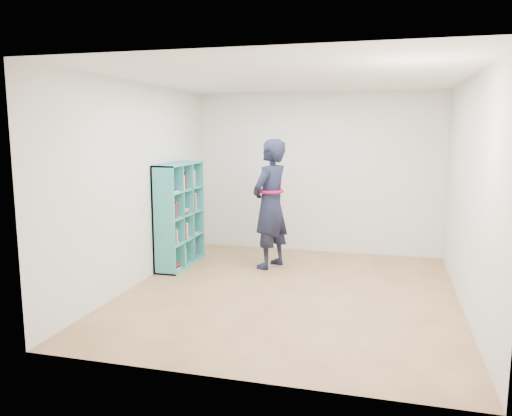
# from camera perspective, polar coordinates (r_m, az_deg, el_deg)

# --- Properties ---
(floor) EXTENTS (4.50, 4.50, 0.00)m
(floor) POSITION_cam_1_polar(r_m,az_deg,el_deg) (6.28, 3.84, -9.65)
(floor) COLOR brown
(floor) RESTS_ON ground
(ceiling) EXTENTS (4.50, 4.50, 0.00)m
(ceiling) POSITION_cam_1_polar(r_m,az_deg,el_deg) (5.99, 4.10, 14.66)
(ceiling) COLOR white
(ceiling) RESTS_ON wall_back
(wall_left) EXTENTS (0.02, 4.50, 2.60)m
(wall_left) POSITION_cam_1_polar(r_m,az_deg,el_deg) (6.67, -13.18, 2.67)
(wall_left) COLOR silver
(wall_left) RESTS_ON floor
(wall_right) EXTENTS (0.02, 4.50, 2.60)m
(wall_right) POSITION_cam_1_polar(r_m,az_deg,el_deg) (5.96, 23.22, 1.45)
(wall_right) COLOR silver
(wall_right) RESTS_ON floor
(wall_back) EXTENTS (4.00, 0.02, 2.60)m
(wall_back) POSITION_cam_1_polar(r_m,az_deg,el_deg) (8.21, 6.95, 3.98)
(wall_back) COLOR silver
(wall_back) RESTS_ON floor
(wall_front) EXTENTS (4.00, 0.02, 2.60)m
(wall_front) POSITION_cam_1_polar(r_m,az_deg,el_deg) (3.84, -2.42, -1.62)
(wall_front) COLOR silver
(wall_front) RESTS_ON floor
(bookshelf) EXTENTS (0.33, 1.14, 1.52)m
(bookshelf) POSITION_cam_1_polar(r_m,az_deg,el_deg) (7.45, -8.91, -0.99)
(bookshelf) COLOR teal
(bookshelf) RESTS_ON floor
(person) EXTENTS (0.67, 0.80, 1.87)m
(person) POSITION_cam_1_polar(r_m,az_deg,el_deg) (7.21, 1.65, 0.46)
(person) COLOR black
(person) RESTS_ON floor
(smartphone) EXTENTS (0.04, 0.09, 0.14)m
(smartphone) POSITION_cam_1_polar(r_m,az_deg,el_deg) (7.36, 1.05, 1.60)
(smartphone) COLOR silver
(smartphone) RESTS_ON person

